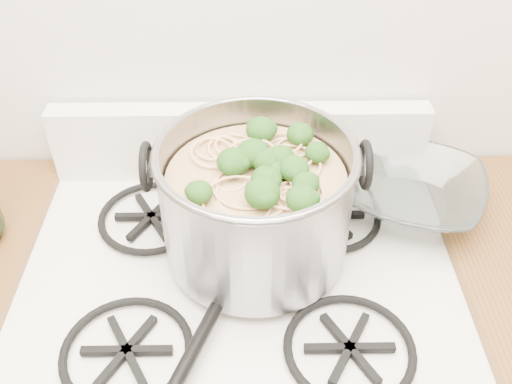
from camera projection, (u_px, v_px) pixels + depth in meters
stock_pot at (256, 203)px, 0.95m from camera, size 0.36×0.33×0.22m
spatula at (234, 273)px, 0.96m from camera, size 0.38×0.39×0.02m
glass_bowl at (411, 198)px, 1.10m from camera, size 0.14×0.14×0.03m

